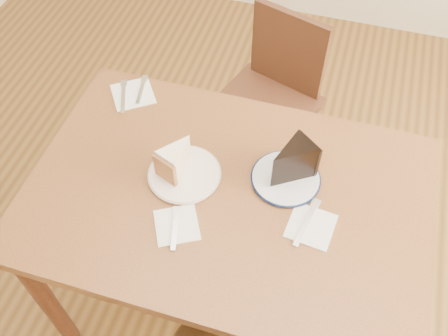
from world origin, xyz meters
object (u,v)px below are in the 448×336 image
plate_cream (184,174)px  chocolate_cake (289,165)px  table (227,211)px  carrot_cake (178,158)px  plate_navy (286,178)px  chair_far (269,99)px

plate_cream → chocolate_cake: bearing=14.4°
table → carrot_cake: size_ratio=10.87×
carrot_cake → plate_navy: bearing=31.1°
plate_cream → carrot_cake: carrot_cake is taller
plate_navy → carrot_cake: size_ratio=1.84×
table → plate_navy: size_ratio=5.92×
carrot_cake → chocolate_cake: chocolate_cake is taller
plate_cream → chair_far: bearing=80.1°
chair_far → plate_navy: (0.18, -0.62, 0.31)m
chair_far → plate_navy: chair_far is taller
table → plate_cream: plate_cream is taller
plate_navy → plate_cream: bearing=-166.3°
table → chair_far: (-0.02, 0.72, -0.20)m
chair_far → plate_cream: chair_far is taller
plate_navy → chocolate_cake: size_ratio=1.53×
carrot_cake → plate_cream: bearing=-18.0°
table → plate_navy: bearing=32.5°
chair_far → table: bearing=110.1°
plate_cream → chocolate_cake: size_ratio=1.61×
table → chocolate_cake: chocolate_cake is taller
chair_far → plate_cream: (-0.12, -0.69, 0.31)m
plate_navy → chocolate_cake: bearing=60.6°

